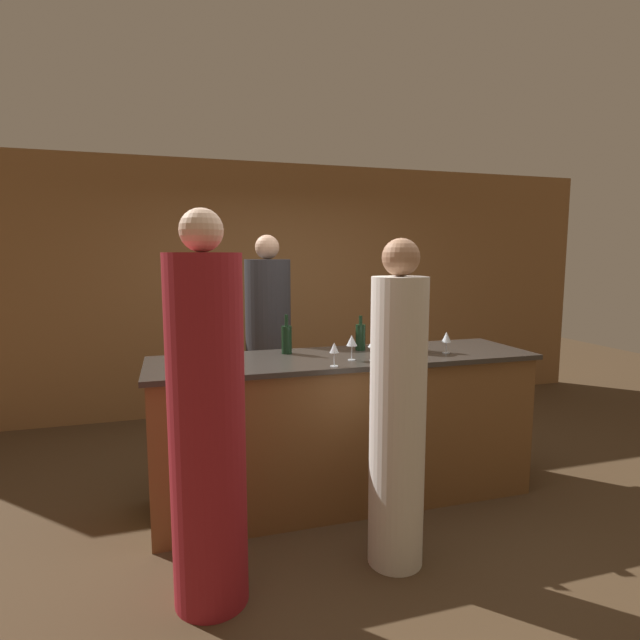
{
  "coord_description": "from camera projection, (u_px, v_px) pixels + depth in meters",
  "views": [
    {
      "loc": [
        -1.18,
        -3.29,
        1.77
      ],
      "look_at": [
        -0.16,
        0.1,
        1.31
      ],
      "focal_mm": 28.0,
      "sensor_mm": 36.0,
      "label": 1
    }
  ],
  "objects": [
    {
      "name": "ground_plane",
      "position": [
        345.0,
        496.0,
        3.69
      ],
      "size": [
        14.0,
        14.0,
        0.0
      ],
      "primitive_type": "plane",
      "color": "#4C3823"
    },
    {
      "name": "back_wall",
      "position": [
        278.0,
        288.0,
        5.72
      ],
      "size": [
        8.0,
        0.06,
        2.8
      ],
      "color": "olive",
      "rests_on": "ground_plane"
    },
    {
      "name": "bar_counter",
      "position": [
        345.0,
        427.0,
        3.62
      ],
      "size": [
        2.74,
        0.76,
        1.06
      ],
      "color": "brown",
      "rests_on": "ground_plane"
    },
    {
      "name": "bartender",
      "position": [
        269.0,
        358.0,
        4.25
      ],
      "size": [
        0.38,
        0.38,
        1.94
      ],
      "rotation": [
        0.0,
        0.0,
        3.14
      ],
      "color": "#2D2D33",
      "rests_on": "ground_plane"
    },
    {
      "name": "guest_0",
      "position": [
        207.0,
        427.0,
        2.47
      ],
      "size": [
        0.38,
        0.38,
        1.99
      ],
      "color": "maroon",
      "rests_on": "ground_plane"
    },
    {
      "name": "guest_1",
      "position": [
        398.0,
        416.0,
        2.8
      ],
      "size": [
        0.32,
        0.32,
        1.86
      ],
      "color": "silver",
      "rests_on": "ground_plane"
    },
    {
      "name": "wine_bottle_0",
      "position": [
        287.0,
        339.0,
        3.62
      ],
      "size": [
        0.08,
        0.08,
        0.29
      ],
      "color": "black",
      "rests_on": "bar_counter"
    },
    {
      "name": "wine_bottle_1",
      "position": [
        360.0,
        337.0,
        3.76
      ],
      "size": [
        0.08,
        0.08,
        0.26
      ],
      "color": "black",
      "rests_on": "bar_counter"
    },
    {
      "name": "ice_bucket",
      "position": [
        411.0,
        338.0,
        3.7
      ],
      "size": [
        0.2,
        0.2,
        0.21
      ],
      "color": "silver",
      "rests_on": "bar_counter"
    },
    {
      "name": "wine_glass_0",
      "position": [
        334.0,
        349.0,
        3.19
      ],
      "size": [
        0.06,
        0.06,
        0.16
      ],
      "color": "silver",
      "rests_on": "bar_counter"
    },
    {
      "name": "wine_glass_1",
      "position": [
        395.0,
        342.0,
        3.32
      ],
      "size": [
        0.08,
        0.08,
        0.17
      ],
      "color": "silver",
      "rests_on": "bar_counter"
    },
    {
      "name": "wine_glass_2",
      "position": [
        214.0,
        345.0,
        3.25
      ],
      "size": [
        0.07,
        0.07,
        0.17
      ],
      "color": "silver",
      "rests_on": "bar_counter"
    },
    {
      "name": "wine_glass_3",
      "position": [
        352.0,
        341.0,
        3.38
      ],
      "size": [
        0.07,
        0.07,
        0.17
      ],
      "color": "silver",
      "rests_on": "bar_counter"
    },
    {
      "name": "wine_glass_4",
      "position": [
        374.0,
        344.0,
        3.37
      ],
      "size": [
        0.08,
        0.08,
        0.15
      ],
      "color": "silver",
      "rests_on": "bar_counter"
    },
    {
      "name": "wine_glass_5",
      "position": [
        446.0,
        338.0,
        3.64
      ],
      "size": [
        0.07,
        0.07,
        0.16
      ],
      "color": "silver",
      "rests_on": "bar_counter"
    }
  ]
}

